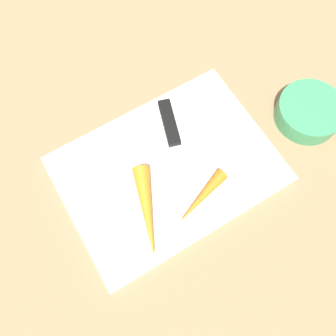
# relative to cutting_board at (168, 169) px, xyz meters

# --- Properties ---
(ground_plane) EXTENTS (1.40, 1.40, 0.00)m
(ground_plane) POSITION_rel_cutting_board_xyz_m (0.00, 0.00, -0.01)
(ground_plane) COLOR #8C6D4C
(cutting_board) EXTENTS (0.36, 0.26, 0.01)m
(cutting_board) POSITION_rel_cutting_board_xyz_m (0.00, 0.00, 0.00)
(cutting_board) COLOR silver
(cutting_board) RESTS_ON ground_plane
(knife) EXTENTS (0.08, 0.20, 0.01)m
(knife) POSITION_rel_cutting_board_xyz_m (0.04, 0.06, 0.01)
(knife) COLOR #B7B7BC
(knife) RESTS_ON cutting_board
(carrot_long) EXTENTS (0.08, 0.15, 0.03)m
(carrot_long) POSITION_rel_cutting_board_xyz_m (-0.07, -0.05, 0.02)
(carrot_long) COLOR orange
(carrot_long) RESTS_ON cutting_board
(carrot_short) EXTENTS (0.11, 0.05, 0.02)m
(carrot_short) POSITION_rel_cutting_board_xyz_m (0.02, -0.08, 0.02)
(carrot_short) COLOR orange
(carrot_short) RESTS_ON cutting_board
(small_bowl) EXTENTS (0.12, 0.12, 0.04)m
(small_bowl) POSITION_rel_cutting_board_xyz_m (0.27, -0.04, 0.01)
(small_bowl) COLOR #388C59
(small_bowl) RESTS_ON ground_plane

